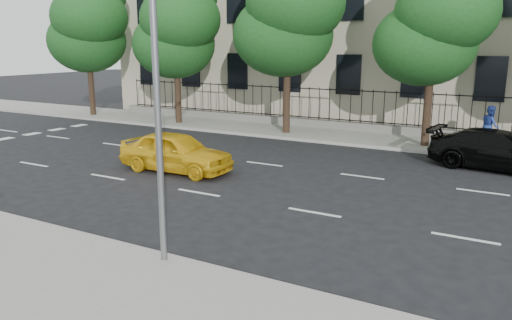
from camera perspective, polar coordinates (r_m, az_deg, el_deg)
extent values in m
plane|color=black|center=(14.33, -12.38, -6.22)|extent=(120.00, 120.00, 0.00)
cube|color=gray|center=(11.84, -25.43, -11.10)|extent=(60.00, 4.00, 0.15)
cube|color=gray|center=(26.13, 8.19, 2.87)|extent=(60.00, 4.00, 0.15)
cube|color=slate|center=(27.66, 9.47, 3.97)|extent=(30.00, 0.50, 0.40)
cube|color=black|center=(27.61, 9.50, 4.59)|extent=(28.80, 0.05, 0.05)
cube|color=black|center=(27.43, 9.62, 7.90)|extent=(28.80, 0.05, 0.05)
cylinder|color=slate|center=(10.18, -11.38, 9.91)|extent=(0.14, 0.14, 8.00)
cylinder|color=#382619|center=(34.32, -18.28, 7.57)|extent=(0.36, 0.36, 3.15)
ellipsoid|color=#194818|center=(34.69, -18.75, 12.78)|extent=(4.94, 4.94, 4.06)
ellipsoid|color=#194818|center=(33.73, -18.51, 15.25)|extent=(4.68, 4.68, 3.85)
cylinder|color=#382619|center=(29.61, -8.90, 7.11)|extent=(0.36, 0.36, 2.97)
ellipsoid|color=#194818|center=(29.94, -9.37, 12.89)|extent=(4.75, 4.75, 3.90)
ellipsoid|color=#194818|center=(29.02, -8.65, 15.63)|extent=(4.50, 4.50, 3.70)
cylinder|color=#382619|center=(25.92, 3.52, 6.79)|extent=(0.36, 0.36, 3.32)
ellipsoid|color=#194818|center=(26.21, 3.10, 14.05)|extent=(5.13, 5.13, 4.21)
ellipsoid|color=#194818|center=(25.44, 4.54, 17.40)|extent=(4.86, 4.86, 4.00)
cylinder|color=#382619|center=(23.81, 18.97, 5.23)|extent=(0.36, 0.36, 3.08)
ellipsoid|color=#194818|center=(23.99, 18.68, 12.46)|extent=(4.56, 4.56, 3.74)
ellipsoid|color=#194818|center=(23.38, 20.93, 15.54)|extent=(4.32, 4.32, 3.55)
imported|color=yellow|center=(18.82, -9.15, 0.94)|extent=(4.43, 1.82, 1.50)
imported|color=black|center=(20.95, 26.12, 0.98)|extent=(5.39, 2.75, 1.50)
imported|color=navy|center=(25.03, 25.19, 3.59)|extent=(0.92, 1.05, 1.82)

